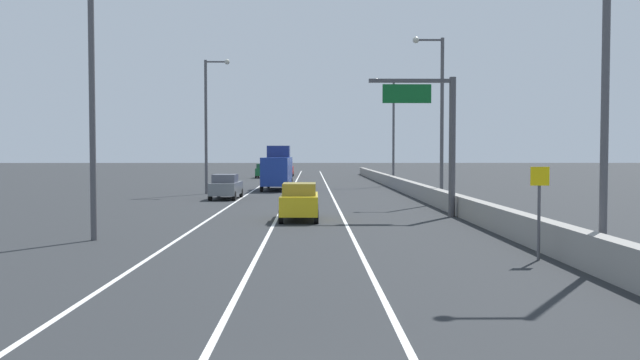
{
  "coord_description": "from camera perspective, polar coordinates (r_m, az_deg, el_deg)",
  "views": [
    {
      "loc": [
        -0.21,
        -7.79,
        3.44
      ],
      "look_at": [
        0.48,
        41.97,
        1.42
      ],
      "focal_mm": 37.54,
      "sensor_mm": 36.0,
      "label": 1
    }
  ],
  "objects": [
    {
      "name": "lamp_post_right_third",
      "position": [
        70.57,
        6.1,
        4.71
      ],
      "size": [
        2.14,
        0.44,
        11.26
      ],
      "color": "#4C4C51",
      "rests_on": "ground_plane"
    },
    {
      "name": "lane_stripe_right",
      "position": [
        62.91,
        0.77,
        -0.81
      ],
      "size": [
        0.16,
        130.0,
        0.0
      ],
      "primitive_type": "cube",
      "color": "silver",
      "rests_on": "ground_plane"
    },
    {
      "name": "speed_advisory_sign",
      "position": [
        22.47,
        18.19,
        -2.08
      ],
      "size": [
        0.6,
        0.11,
        3.0
      ],
      "color": "#4C4C51",
      "rests_on": "ground_plane"
    },
    {
      "name": "car_green_2",
      "position": [
        92.49,
        -4.86,
        0.78
      ],
      "size": [
        1.95,
        4.57,
        1.95
      ],
      "color": "#196033",
      "rests_on": "ground_plane"
    },
    {
      "name": "lamp_post_left_mid",
      "position": [
        56.85,
        -9.47,
        5.27
      ],
      "size": [
        2.14,
        0.44,
        11.26
      ],
      "color": "#4C4C51",
      "rests_on": "ground_plane"
    },
    {
      "name": "car_gray_3",
      "position": [
        50.36,
        -8.02,
        -0.56
      ],
      "size": [
        2.09,
        4.74,
        1.85
      ],
      "color": "slate",
      "rests_on": "ground_plane"
    },
    {
      "name": "ground_plane",
      "position": [
        71.88,
        -0.62,
        -0.42
      ],
      "size": [
        320.0,
        320.0,
        0.0
      ],
      "primitive_type": "plane",
      "color": "#26282B"
    },
    {
      "name": "lamp_post_right_second",
      "position": [
        46.07,
        10.07,
        5.96
      ],
      "size": [
        2.14,
        0.44,
        11.26
      ],
      "color": "#4C4C51",
      "rests_on": "ground_plane"
    },
    {
      "name": "lane_stripe_center",
      "position": [
        62.91,
        -2.42,
        -0.82
      ],
      "size": [
        0.16,
        130.0,
        0.0
      ],
      "primitive_type": "cube",
      "color": "silver",
      "rests_on": "ground_plane"
    },
    {
      "name": "lamp_post_right_near",
      "position": [
        22.31,
        22.63,
        9.75
      ],
      "size": [
        2.14,
        0.44,
        11.26
      ],
      "color": "#4C4C51",
      "rests_on": "ground_plane"
    },
    {
      "name": "car_yellow_0",
      "position": [
        34.29,
        -1.76,
        -1.83
      ],
      "size": [
        1.97,
        4.8,
        1.91
      ],
      "color": "gold",
      "rests_on": "ground_plane"
    },
    {
      "name": "car_red_1",
      "position": [
        97.53,
        -2.82,
        0.9
      ],
      "size": [
        1.88,
        4.55,
        2.06
      ],
      "color": "red",
      "rests_on": "ground_plane"
    },
    {
      "name": "lamp_post_left_near",
      "position": [
        27.76,
        -18.42,
        8.31
      ],
      "size": [
        2.14,
        0.44,
        11.26
      ],
      "color": "#4C4C51",
      "rests_on": "ground_plane"
    },
    {
      "name": "jersey_barrier_right",
      "position": [
        48.58,
        8.93,
        -1.12
      ],
      "size": [
        0.6,
        120.0,
        1.1
      ],
      "primitive_type": "cube",
      "color": "gray",
      "rests_on": "ground_plane"
    },
    {
      "name": "lane_stripe_left",
      "position": [
        63.11,
        -5.6,
        -0.81
      ],
      "size": [
        0.16,
        130.0,
        0.0
      ],
      "primitive_type": "cube",
      "color": "silver",
      "rests_on": "ground_plane"
    },
    {
      "name": "overhead_sign_gantry",
      "position": [
        36.47,
        10.08,
        4.31
      ],
      "size": [
        4.68,
        0.36,
        7.5
      ],
      "color": "#47474C",
      "rests_on": "ground_plane"
    },
    {
      "name": "box_truck",
      "position": [
        62.39,
        -3.66,
        0.88
      ],
      "size": [
        2.66,
        8.15,
        4.13
      ],
      "color": "navy",
      "rests_on": "ground_plane"
    }
  ]
}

